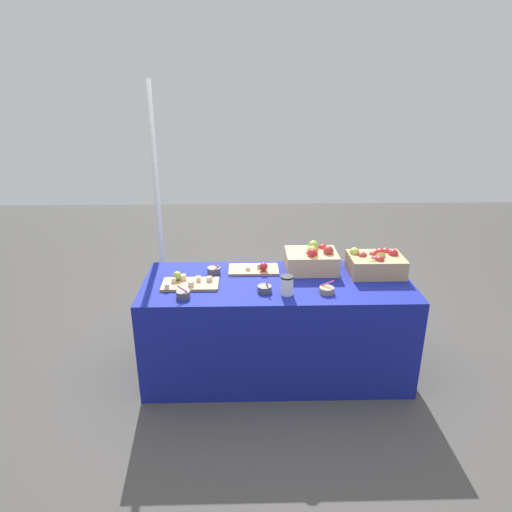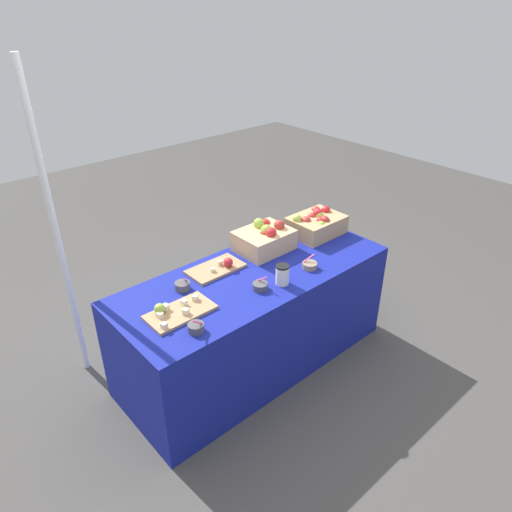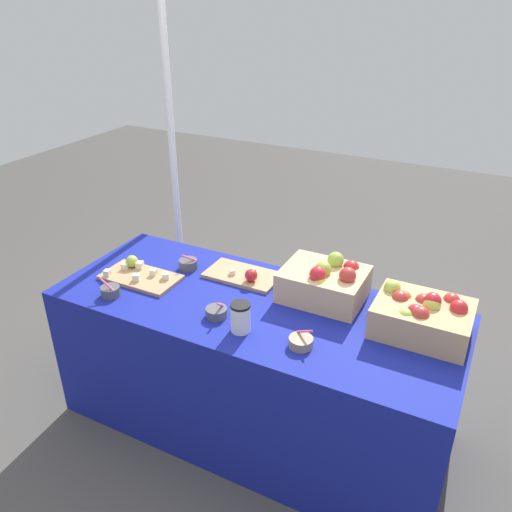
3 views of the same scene
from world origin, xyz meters
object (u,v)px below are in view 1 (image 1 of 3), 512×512
cutting_board_back (255,269)px  tent_pole (158,212)px  sample_bowl_near (327,290)px  cutting_board_front (188,283)px  sample_bowl_mid (214,271)px  sample_bowl_far (265,289)px  coffee_cup (287,285)px  sample_bowl_extra (183,294)px  apple_crate_left (375,263)px  apple_crate_middle (312,259)px

cutting_board_back → tent_pole: size_ratio=0.18×
cutting_board_back → sample_bowl_near: bearing=-39.5°
cutting_board_front → sample_bowl_mid: bearing=49.2°
cutting_board_front → sample_bowl_mid: sample_bowl_mid is taller
cutting_board_back → sample_bowl_far: bearing=-81.2°
sample_bowl_far → cutting_board_front: bearing=166.9°
sample_bowl_mid → coffee_cup: 0.62m
cutting_board_front → tent_pole: bearing=112.2°
cutting_board_front → sample_bowl_extra: size_ratio=3.87×
apple_crate_left → sample_bowl_mid: size_ratio=4.06×
sample_bowl_extra → tent_pole: size_ratio=0.05×
cutting_board_front → cutting_board_back: 0.53m
cutting_board_front → coffee_cup: coffee_cup is taller
sample_bowl_extra → apple_crate_left: bearing=15.2°
sample_bowl_mid → sample_bowl_far: size_ratio=1.00×
coffee_cup → cutting_board_back: bearing=116.5°
sample_bowl_far → sample_bowl_extra: sample_bowl_extra is taller
cutting_board_back → sample_bowl_far: 0.36m
cutting_board_back → sample_bowl_extra: size_ratio=3.68×
apple_crate_left → coffee_cup: size_ratio=2.96×
sample_bowl_extra → coffee_cup: bearing=2.9°
apple_crate_left → sample_bowl_far: 0.88m
cutting_board_back → coffee_cup: coffee_cup is taller
cutting_board_back → apple_crate_middle: bearing=0.8°
apple_crate_middle → sample_bowl_far: (-0.37, -0.37, -0.06)m
sample_bowl_near → coffee_cup: 0.27m
tent_pole → sample_bowl_far: bearing=-47.0°
sample_bowl_far → tent_pole: bearing=133.0°
apple_crate_left → apple_crate_middle: (-0.46, 0.07, 0.00)m
sample_bowl_extra → coffee_cup: 0.68m
apple_crate_left → sample_bowl_extra: 1.41m
sample_bowl_near → apple_crate_left: bearing=38.1°
sample_bowl_far → sample_bowl_extra: size_ratio=0.95×
apple_crate_left → apple_crate_middle: bearing=170.8°
sample_bowl_far → coffee_cup: bearing=-16.7°
sample_bowl_mid → tent_pole: 0.82m
apple_crate_middle → sample_bowl_near: (0.05, -0.39, -0.06)m
sample_bowl_near → coffee_cup: coffee_cup is taller
apple_crate_middle → sample_bowl_near: apple_crate_middle is taller
cutting_board_back → sample_bowl_near: sample_bowl_near is taller
apple_crate_left → sample_bowl_extra: (-1.36, -0.37, -0.06)m
apple_crate_left → sample_bowl_extra: size_ratio=3.88×
cutting_board_back → sample_bowl_mid: bearing=-171.6°
sample_bowl_mid → tent_pole: (-0.49, 0.60, 0.28)m
sample_bowl_near → sample_bowl_far: (-0.42, 0.03, 0.00)m
sample_bowl_far → apple_crate_middle: bearing=44.8°
apple_crate_left → cutting_board_front: bearing=-172.8°
cutting_board_front → coffee_cup: (0.67, -0.17, 0.05)m
cutting_board_back → sample_bowl_far: sample_bowl_far is taller
cutting_board_front → apple_crate_left: bearing=7.2°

